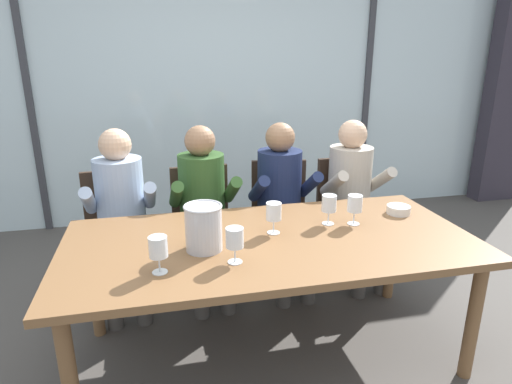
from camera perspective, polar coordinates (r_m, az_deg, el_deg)
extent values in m
plane|color=#4C4742|center=(3.52, -2.41, -10.44)|extent=(14.00, 14.00, 0.00)
cube|color=silver|center=(4.42, -5.88, 13.04)|extent=(7.36, 0.03, 2.60)
cube|color=#38383D|center=(4.51, -27.66, 11.24)|extent=(0.06, 0.06, 2.60)
cube|color=#38383D|center=(4.89, 14.31, 13.05)|extent=(0.06, 0.06, 2.60)
cube|color=#386633|center=(7.98, -9.08, 11.71)|extent=(13.36, 2.40, 1.68)
cube|color=#332D38|center=(5.72, 30.53, 11.82)|extent=(0.56, 0.20, 2.60)
cube|color=brown|center=(2.33, 1.94, -6.58)|extent=(2.16, 1.02, 0.04)
cylinder|color=brown|center=(2.15, -23.25, -21.91)|extent=(0.07, 0.07, 0.68)
cylinder|color=brown|center=(2.60, 26.62, -14.86)|extent=(0.07, 0.07, 0.68)
cylinder|color=brown|center=(2.83, -20.50, -11.33)|extent=(0.07, 0.07, 0.68)
cylinder|color=brown|center=(3.18, 17.38, -7.59)|extent=(0.07, 0.07, 0.68)
cube|color=#332319|center=(3.15, -17.61, -5.74)|extent=(0.49, 0.49, 0.03)
cube|color=#332319|center=(3.26, -18.18, -0.81)|extent=(0.42, 0.09, 0.42)
cylinder|color=#332319|center=(3.08, -20.57, -11.41)|extent=(0.04, 0.04, 0.44)
cylinder|color=#332319|center=(3.09, -13.43, -10.62)|extent=(0.04, 0.04, 0.44)
cylinder|color=#332319|center=(3.42, -20.64, -8.41)|extent=(0.04, 0.04, 0.44)
cylinder|color=#332319|center=(3.43, -14.25, -7.71)|extent=(0.04, 0.04, 0.44)
cube|color=#332319|center=(3.13, -6.64, -5.17)|extent=(0.47, 0.47, 0.03)
cube|color=#332319|center=(3.23, -7.41, -0.20)|extent=(0.42, 0.06, 0.42)
cylinder|color=#332319|center=(3.03, -9.44, -10.90)|extent=(0.04, 0.04, 0.44)
cylinder|color=#332319|center=(3.09, -2.34, -10.07)|extent=(0.04, 0.04, 0.44)
cylinder|color=#332319|center=(3.37, -10.29, -7.87)|extent=(0.04, 0.04, 0.44)
cylinder|color=#332319|center=(3.42, -3.92, -7.19)|extent=(0.04, 0.04, 0.44)
cube|color=#332319|center=(3.26, 3.36, -4.06)|extent=(0.50, 0.50, 0.03)
cube|color=#332319|center=(3.38, 2.96, 0.71)|extent=(0.42, 0.10, 0.42)
cylinder|color=#332319|center=(3.17, 0.32, -9.33)|extent=(0.04, 0.04, 0.44)
cylinder|color=#332319|center=(3.22, 7.15, -9.00)|extent=(0.04, 0.04, 0.44)
cylinder|color=#332319|center=(3.51, -0.23, -6.50)|extent=(0.04, 0.04, 0.44)
cylinder|color=#332319|center=(3.56, 5.92, -6.25)|extent=(0.04, 0.04, 0.44)
cube|color=#332319|center=(3.43, 12.42, -3.35)|extent=(0.45, 0.45, 0.03)
cube|color=#332319|center=(3.53, 11.22, 1.15)|extent=(0.42, 0.05, 0.42)
cylinder|color=#332319|center=(3.29, 10.64, -8.58)|extent=(0.04, 0.04, 0.44)
cylinder|color=#332319|center=(3.46, 16.42, -7.67)|extent=(0.04, 0.04, 0.44)
cylinder|color=#332319|center=(3.60, 8.11, -6.02)|extent=(0.04, 0.04, 0.44)
cylinder|color=#332319|center=(3.76, 13.50, -5.32)|extent=(0.04, 0.04, 0.44)
cylinder|color=#9EB2D1|center=(3.06, -17.41, -0.55)|extent=(0.34, 0.34, 0.52)
sphere|color=#DBAD89|center=(2.98, -18.04, 5.94)|extent=(0.21, 0.21, 0.21)
cube|color=#47423D|center=(2.97, -18.69, -6.64)|extent=(0.15, 0.41, 0.13)
cube|color=#47423D|center=(2.97, -15.21, -6.35)|extent=(0.15, 0.41, 0.13)
cylinder|color=#47423D|center=(2.91, -18.29, -12.75)|extent=(0.10, 0.10, 0.46)
cylinder|color=#47423D|center=(2.90, -14.66, -12.45)|extent=(0.10, 0.10, 0.46)
cylinder|color=#9EB2D1|center=(2.95, -21.13, -1.10)|extent=(0.10, 0.33, 0.26)
cylinder|color=#9EB2D1|center=(2.94, -13.77, -0.46)|extent=(0.10, 0.33, 0.26)
cylinder|color=#2D5123|center=(3.06, -7.11, 0.16)|extent=(0.34, 0.34, 0.52)
sphere|color=#936B4C|center=(2.98, -7.37, 6.67)|extent=(0.21, 0.21, 0.21)
cube|color=#47423D|center=(2.96, -8.02, -5.93)|extent=(0.15, 0.41, 0.13)
cube|color=#47423D|center=(2.98, -4.59, -5.59)|extent=(0.15, 0.41, 0.13)
cylinder|color=#47423D|center=(2.89, -7.22, -12.03)|extent=(0.10, 0.10, 0.46)
cylinder|color=#47423D|center=(2.92, -3.66, -11.62)|extent=(0.10, 0.10, 0.46)
cylinder|color=#2D5123|center=(2.92, -10.43, -0.36)|extent=(0.10, 0.33, 0.26)
cylinder|color=#2D5123|center=(2.98, -3.15, 0.26)|extent=(0.10, 0.33, 0.26)
cylinder|color=#192347|center=(3.16, 3.08, 0.85)|extent=(0.33, 0.33, 0.52)
sphere|color=#936B4C|center=(3.08, 3.19, 7.17)|extent=(0.21, 0.21, 0.21)
cube|color=#47423D|center=(3.05, 2.58, -5.03)|extent=(0.15, 0.41, 0.13)
cube|color=#47423D|center=(3.11, 5.75, -4.66)|extent=(0.15, 0.41, 0.13)
cylinder|color=#47423D|center=(2.99, 3.71, -10.90)|extent=(0.10, 0.10, 0.46)
cylinder|color=#47423D|center=(3.04, 6.97, -10.41)|extent=(0.10, 0.10, 0.46)
cylinder|color=#192347|center=(2.99, 0.36, 0.39)|extent=(0.09, 0.33, 0.26)
cylinder|color=#192347|center=(3.11, 7.11, 0.95)|extent=(0.09, 0.33, 0.26)
cylinder|color=#B7AD9E|center=(3.35, 12.18, 1.45)|extent=(0.34, 0.34, 0.52)
sphere|color=#DBAD89|center=(3.27, 12.58, 7.41)|extent=(0.21, 0.21, 0.21)
cube|color=#47423D|center=(3.23, 12.12, -4.07)|extent=(0.15, 0.41, 0.13)
cube|color=#47423D|center=(3.32, 14.87, -3.70)|extent=(0.15, 0.41, 0.13)
cylinder|color=#47423D|center=(3.18, 13.52, -9.55)|extent=(0.10, 0.10, 0.46)
cylinder|color=#47423D|center=(3.26, 16.32, -9.02)|extent=(0.10, 0.10, 0.46)
cylinder|color=#B7AD9E|center=(3.16, 10.18, 1.05)|extent=(0.10, 0.33, 0.26)
cylinder|color=#B7AD9E|center=(3.34, 16.05, 1.55)|extent=(0.10, 0.33, 0.26)
cylinder|color=#B7B7BC|center=(2.17, -6.89, -4.73)|extent=(0.18, 0.18, 0.23)
torus|color=silver|center=(2.13, -7.01, -1.88)|extent=(0.19, 0.19, 0.01)
cylinder|color=silver|center=(2.80, 18.20, -2.22)|extent=(0.14, 0.14, 0.05)
cylinder|color=silver|center=(2.03, -12.49, -10.22)|extent=(0.07, 0.07, 0.00)
cylinder|color=silver|center=(2.01, -12.57, -9.23)|extent=(0.01, 0.01, 0.07)
cylinder|color=silver|center=(1.97, -12.73, -7.03)|extent=(0.08, 0.08, 0.09)
cylinder|color=#E0D184|center=(1.99, -12.68, -7.72)|extent=(0.07, 0.07, 0.04)
cylinder|color=silver|center=(2.39, 2.31, -5.35)|extent=(0.07, 0.07, 0.00)
cylinder|color=silver|center=(2.37, 2.32, -4.47)|extent=(0.01, 0.01, 0.07)
cylinder|color=silver|center=(2.34, 2.35, -2.54)|extent=(0.08, 0.08, 0.09)
cylinder|color=#560C1E|center=(2.35, 2.34, -3.15)|extent=(0.07, 0.07, 0.04)
cylinder|color=silver|center=(2.54, 9.44, -4.10)|extent=(0.07, 0.07, 0.00)
cylinder|color=silver|center=(2.53, 9.48, -3.27)|extent=(0.01, 0.01, 0.07)
cylinder|color=silver|center=(2.50, 9.58, -1.45)|extent=(0.08, 0.08, 0.09)
cylinder|color=#560C1E|center=(2.51, 9.55, -2.03)|extent=(0.07, 0.07, 0.04)
cylinder|color=silver|center=(2.57, 12.67, -4.08)|extent=(0.07, 0.07, 0.00)
cylinder|color=silver|center=(2.55, 12.73, -3.26)|extent=(0.01, 0.01, 0.07)
cylinder|color=silver|center=(2.52, 12.86, -1.46)|extent=(0.08, 0.08, 0.09)
cylinder|color=#E0D184|center=(2.53, 12.82, -2.02)|extent=(0.07, 0.07, 0.04)
cylinder|color=silver|center=(2.07, -2.77, -9.15)|extent=(0.07, 0.07, 0.00)
cylinder|color=silver|center=(2.05, -2.78, -8.17)|extent=(0.01, 0.01, 0.07)
cylinder|color=silver|center=(2.02, -2.82, -6.00)|extent=(0.08, 0.08, 0.09)
cylinder|color=#560C1E|center=(2.03, -2.81, -6.68)|extent=(0.07, 0.07, 0.04)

